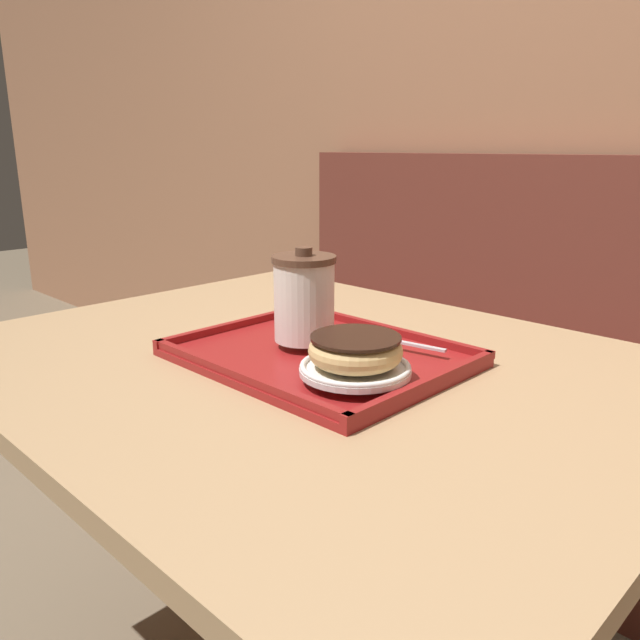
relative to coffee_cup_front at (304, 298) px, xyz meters
name	(u,v)px	position (x,y,z in m)	size (l,w,h in m)	color
wall_behind	(612,74)	(0.01, 1.09, 0.40)	(8.00, 0.05, 2.40)	#9E6B4C
booth_bench	(478,400)	(-0.17, 0.86, -0.48)	(1.50, 0.44, 1.00)	brown
cafe_table	(306,444)	(0.01, -0.01, -0.24)	(1.10, 0.86, 0.71)	tan
serving_tray	(320,356)	(0.04, 0.00, -0.08)	(0.41, 0.32, 0.02)	maroon
coffee_cup_front	(304,298)	(0.00, 0.00, 0.00)	(0.10, 0.10, 0.15)	white
plate_with_chocolate_donut	(355,368)	(0.16, -0.06, -0.06)	(0.15, 0.15, 0.01)	white
donut_chocolate_glazed	(355,350)	(0.16, -0.06, -0.03)	(0.13, 0.13, 0.04)	#DBB270
spoon	(388,338)	(0.10, 0.09, -0.06)	(0.13, 0.04, 0.01)	silver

